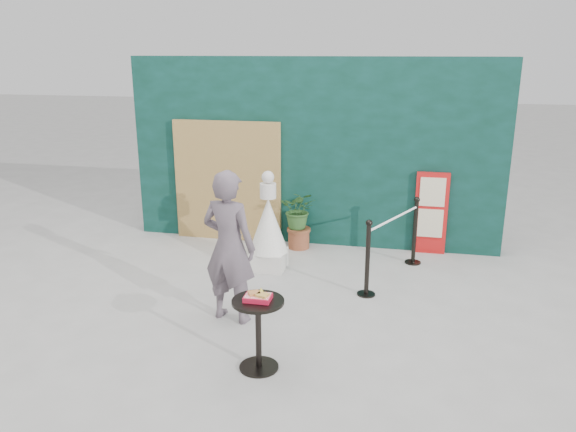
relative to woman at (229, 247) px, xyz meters
The scene contains 10 objects.
ground 1.03m from the woman, 15.58° to the right, with size 60.00×60.00×0.00m, color #ADAAA5.
back_wall 3.11m from the woman, 81.19° to the left, with size 6.00×0.30×3.00m, color #0A2D22.
bamboo_fence 2.96m from the woman, 108.35° to the left, with size 1.80×0.08×2.00m, color tan.
woman is the anchor object (origin of this frame).
menu_board 3.69m from the woman, 50.01° to the left, with size 0.50×0.07×1.30m.
statue 1.69m from the woman, 88.28° to the left, with size 0.57×0.57×1.46m.
cafe_table 1.23m from the woman, 58.39° to the right, with size 0.52×0.52×0.75m.
food_basket 1.17m from the woman, 58.25° to the right, with size 0.26×0.19×0.11m.
planter 2.66m from the woman, 83.19° to the left, with size 0.56×0.49×0.96m.
stanchion_barrier 2.51m from the woman, 42.24° to the left, with size 0.84×1.54×1.03m.
Camera 1 is at (1.48, -5.70, 3.10)m, focal length 35.00 mm.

